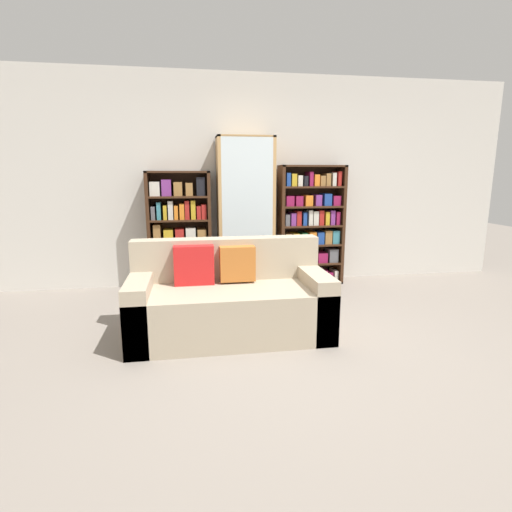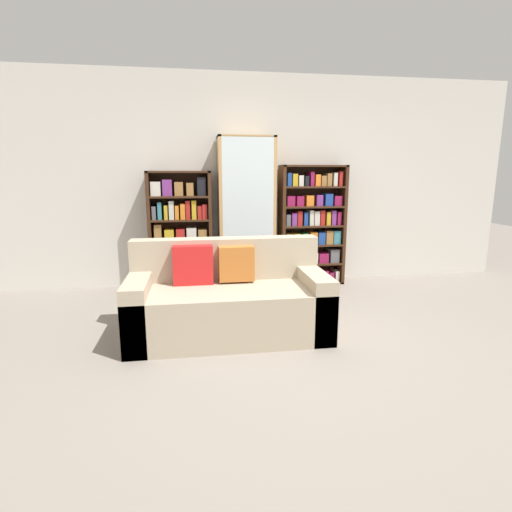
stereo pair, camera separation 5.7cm
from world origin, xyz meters
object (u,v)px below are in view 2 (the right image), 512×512
object	(u,v)px
bookshelf_left	(181,233)
wine_bottle	(290,290)
bookshelf_right	(312,228)
display_cabinet	(246,213)
couch	(228,301)

from	to	relation	value
bookshelf_left	wine_bottle	bearing A→B (deg)	-34.51
bookshelf_right	wine_bottle	xyz separation A→B (m)	(-0.49, -0.84, -0.60)
display_cabinet	wine_bottle	xyz separation A→B (m)	(0.39, -0.83, -0.80)
bookshelf_left	display_cabinet	world-z (taller)	display_cabinet
couch	display_cabinet	xyz separation A→B (m)	(0.38, 1.59, 0.64)
bookshelf_left	wine_bottle	size ratio (longest dim) A/B	3.93
couch	wine_bottle	xyz separation A→B (m)	(0.76, 0.76, -0.15)
couch	bookshelf_right	size ratio (longest dim) A/B	1.13
bookshelf_right	wine_bottle	distance (m)	1.14
display_cabinet	wine_bottle	distance (m)	1.21
bookshelf_left	bookshelf_right	bearing A→B (deg)	0.01
couch	display_cabinet	size ratio (longest dim) A/B	0.93
couch	bookshelf_right	world-z (taller)	bookshelf_right
display_cabinet	bookshelf_left	bearing A→B (deg)	178.88
bookshelf_left	wine_bottle	world-z (taller)	bookshelf_left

